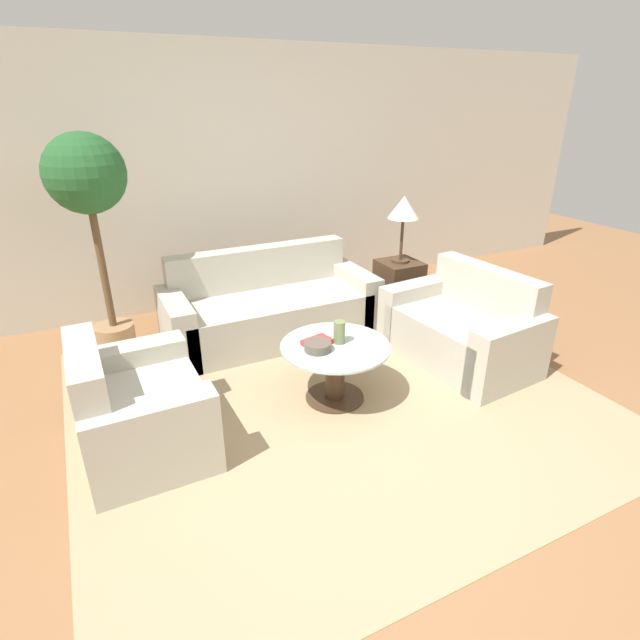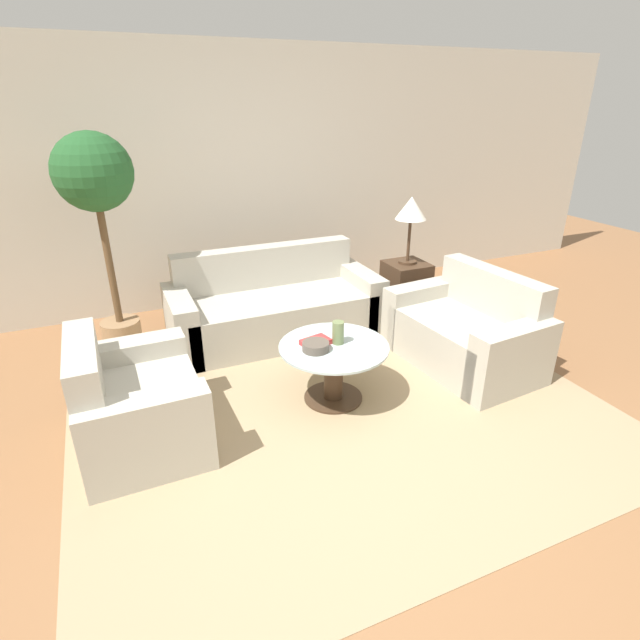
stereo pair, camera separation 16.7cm
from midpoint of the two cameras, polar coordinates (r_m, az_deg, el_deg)
ground_plane at (r=3.26m, az=6.42°, el=-15.99°), size 14.00×14.00×0.00m
wall_back at (r=5.44m, az=-9.76°, el=15.48°), size 10.00×0.06×2.60m
rug at (r=3.83m, az=2.78°, el=-8.90°), size 3.70×3.37×0.01m
sofa_main at (r=4.72m, az=-4.32°, el=1.42°), size 1.94×0.80×0.80m
armchair at (r=3.44m, az=-19.44°, el=-9.44°), size 0.76×1.00×0.77m
loveseat at (r=4.41m, az=17.62°, el=-1.44°), size 0.87×1.32×0.79m
coffee_table at (r=3.68m, az=2.87°, el=-5.16°), size 0.80×0.80×0.45m
side_table at (r=5.17m, az=10.62°, el=3.36°), size 0.39×0.39×0.58m
table_lamp at (r=4.94m, az=11.35°, el=12.13°), size 0.30×0.30×0.65m
potted_plant at (r=4.37m, az=-23.10°, el=12.86°), size 0.61×0.61×1.87m
vase at (r=3.60m, az=3.40°, el=-1.46°), size 0.09×0.09×0.17m
bowl at (r=3.52m, az=0.87°, el=-3.05°), size 0.19×0.19×0.06m
book_stack at (r=3.61m, az=0.82°, el=-2.53°), size 0.23×0.18×0.04m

